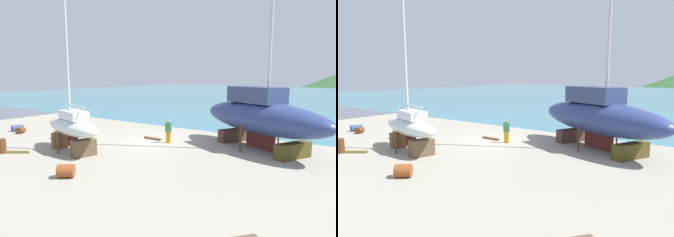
# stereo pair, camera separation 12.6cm
# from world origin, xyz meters

# --- Properties ---
(ground_plane) EXTENTS (41.66, 41.66, 0.00)m
(ground_plane) POSITION_xyz_m (0.00, -4.23, 0.00)
(ground_plane) COLOR gray
(sea_water) EXTENTS (148.28, 102.93, 0.01)m
(sea_water) POSITION_xyz_m (0.00, 57.66, 0.00)
(sea_water) COLOR teal
(sea_water) RESTS_ON ground
(sailboat_large_starboard) EXTENTS (11.17, 7.75, 19.69)m
(sailboat_large_starboard) POSITION_xyz_m (7.21, 2.55, 2.29)
(sailboat_large_starboard) COLOR #494219
(sailboat_large_starboard) RESTS_ON ground
(sailboat_small_center) EXTENTS (6.65, 3.35, 10.80)m
(sailboat_small_center) POSITION_xyz_m (-2.61, -5.34, 1.64)
(sailboat_small_center) COLOR brown
(sailboat_small_center) RESTS_ON ground
(worker) EXTENTS (0.49, 0.36, 1.72)m
(worker) POSITION_xyz_m (1.07, 0.39, 0.90)
(worker) COLOR orange
(worker) RESTS_ON ground
(barrel_tar_black) EXTENTS (0.72, 0.72, 0.92)m
(barrel_tar_black) POSITION_xyz_m (-9.78, -0.04, 0.46)
(barrel_tar_black) COLOR brown
(barrel_tar_black) RESTS_ON ground
(barrel_tipped_center) EXTENTS (1.04, 1.02, 0.67)m
(barrel_tipped_center) POSITION_xyz_m (1.40, -8.85, 0.33)
(barrel_tipped_center) COLOR brown
(barrel_tipped_center) RESTS_ON ground
(barrel_blue_faded) EXTENTS (0.68, 0.68, 0.93)m
(barrel_blue_faded) POSITION_xyz_m (-5.99, -8.33, 0.47)
(barrel_blue_faded) COLOR #572D13
(barrel_blue_faded) RESTS_ON ground
(barrel_by_slipway) EXTENTS (0.88, 0.98, 0.63)m
(barrel_by_slipway) POSITION_xyz_m (-7.07, -3.22, 0.31)
(barrel_by_slipway) COLOR #533023
(barrel_by_slipway) RESTS_ON ground
(barrel_ochre) EXTENTS (0.73, 1.02, 0.55)m
(barrel_ochre) POSITION_xyz_m (-12.81, -3.61, 0.28)
(barrel_ochre) COLOR navy
(barrel_ochre) RESTS_ON ground
(barrel_rust_near) EXTENTS (0.88, 0.93, 0.55)m
(barrel_rust_near) POSITION_xyz_m (-11.47, -4.04, 0.27)
(barrel_rust_near) COLOR brown
(barrel_rust_near) RESTS_ON ground
(timber_long_fore) EXTENTS (1.46, 1.12, 0.16)m
(timber_long_fore) POSITION_xyz_m (-5.20, -7.80, 0.08)
(timber_long_fore) COLOR olive
(timber_long_fore) RESTS_ON ground
(timber_plank_near) EXTENTS (1.62, 0.24, 0.18)m
(timber_plank_near) POSITION_xyz_m (-0.61, 0.63, 0.09)
(timber_plank_near) COLOR brown
(timber_plank_near) RESTS_ON ground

